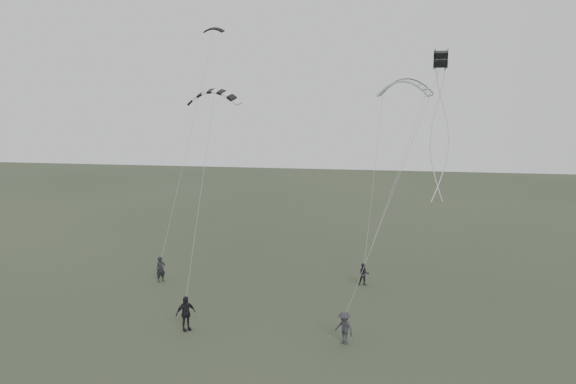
% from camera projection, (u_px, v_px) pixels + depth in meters
% --- Properties ---
extents(ground, '(140.00, 140.00, 0.00)m').
position_uv_depth(ground, '(248.00, 320.00, 31.73)').
color(ground, '#32402A').
rests_on(ground, ground).
extents(flyer_left, '(0.75, 0.73, 1.75)m').
position_uv_depth(flyer_left, '(161.00, 269.00, 38.34)').
color(flyer_left, black).
rests_on(flyer_left, ground).
extents(flyer_right, '(0.83, 0.70, 1.51)m').
position_uv_depth(flyer_right, '(364.00, 274.00, 37.61)').
color(flyer_right, black).
rests_on(flyer_right, ground).
extents(flyer_center, '(1.13, 1.12, 1.92)m').
position_uv_depth(flyer_center, '(186.00, 313.00, 30.23)').
color(flyer_center, black).
rests_on(flyer_center, ground).
extents(flyer_far, '(1.27, 1.15, 1.70)m').
position_uv_depth(flyer_far, '(344.00, 328.00, 28.59)').
color(flyer_far, '#2C2D32').
rests_on(flyer_far, ground).
extents(kite_dark_small, '(1.55, 0.68, 0.63)m').
position_uv_depth(kite_dark_small, '(213.00, 29.00, 40.99)').
color(kite_dark_small, black).
rests_on(kite_dark_small, flyer_left).
extents(kite_pale_large, '(4.28, 2.63, 1.81)m').
position_uv_depth(kite_pale_large, '(404.00, 81.00, 41.11)').
color(kite_pale_large, '#B5B8BA').
rests_on(kite_pale_large, flyer_right).
extents(kite_striped, '(3.47, 1.23, 1.49)m').
position_uv_depth(kite_striped, '(214.00, 91.00, 35.69)').
color(kite_striped, black).
rests_on(kite_striped, flyer_center).
extents(kite_box, '(0.80, 0.94, 0.91)m').
position_uv_depth(kite_box, '(441.00, 59.00, 29.11)').
color(kite_box, black).
rests_on(kite_box, flyer_far).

